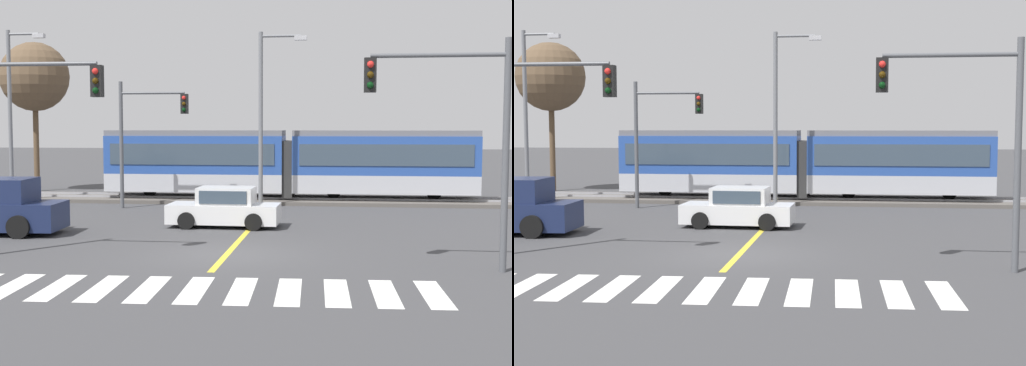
% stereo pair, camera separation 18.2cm
% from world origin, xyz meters
% --- Properties ---
extents(ground_plane, '(200.00, 200.00, 0.00)m').
position_xyz_m(ground_plane, '(0.00, 0.00, 0.00)').
color(ground_plane, '#3D3D3F').
extents(track_bed, '(120.00, 4.00, 0.18)m').
position_xyz_m(track_bed, '(0.00, 15.14, 0.09)').
color(track_bed, '#56514C').
rests_on(track_bed, ground).
extents(rail_near, '(120.00, 0.08, 0.10)m').
position_xyz_m(rail_near, '(0.00, 14.42, 0.23)').
color(rail_near, '#939399').
rests_on(rail_near, track_bed).
extents(rail_far, '(120.00, 0.08, 0.10)m').
position_xyz_m(rail_far, '(0.00, 15.86, 0.23)').
color(rail_far, '#939399').
rests_on(rail_far, track_bed).
extents(light_rail_tram, '(18.50, 2.64, 3.43)m').
position_xyz_m(light_rail_tram, '(0.72, 15.13, 2.05)').
color(light_rail_tram, '#B7BAC1').
rests_on(light_rail_tram, track_bed).
extents(crosswalk_stripe_1, '(0.67, 2.82, 0.01)m').
position_xyz_m(crosswalk_stripe_1, '(-4.40, -4.83, 0.00)').
color(crosswalk_stripe_1, silver).
rests_on(crosswalk_stripe_1, ground).
extents(crosswalk_stripe_2, '(0.67, 2.82, 0.01)m').
position_xyz_m(crosswalk_stripe_2, '(-3.30, -4.78, 0.00)').
color(crosswalk_stripe_2, silver).
rests_on(crosswalk_stripe_2, ground).
extents(crosswalk_stripe_3, '(0.67, 2.82, 0.01)m').
position_xyz_m(crosswalk_stripe_3, '(-2.20, -4.74, 0.00)').
color(crosswalk_stripe_3, silver).
rests_on(crosswalk_stripe_3, ground).
extents(crosswalk_stripe_4, '(0.67, 2.82, 0.01)m').
position_xyz_m(crosswalk_stripe_4, '(-1.10, -4.70, 0.00)').
color(crosswalk_stripe_4, silver).
rests_on(crosswalk_stripe_4, ground).
extents(crosswalk_stripe_5, '(0.67, 2.82, 0.01)m').
position_xyz_m(crosswalk_stripe_5, '(0.00, -4.66, 0.00)').
color(crosswalk_stripe_5, silver).
rests_on(crosswalk_stripe_5, ground).
extents(crosswalk_stripe_6, '(0.67, 2.82, 0.01)m').
position_xyz_m(crosswalk_stripe_6, '(1.10, -4.61, 0.00)').
color(crosswalk_stripe_6, silver).
rests_on(crosswalk_stripe_6, ground).
extents(crosswalk_stripe_7, '(0.67, 2.82, 0.01)m').
position_xyz_m(crosswalk_stripe_7, '(2.20, -4.57, 0.00)').
color(crosswalk_stripe_7, silver).
rests_on(crosswalk_stripe_7, ground).
extents(crosswalk_stripe_8, '(0.67, 2.82, 0.01)m').
position_xyz_m(crosswalk_stripe_8, '(3.30, -4.53, 0.00)').
color(crosswalk_stripe_8, silver).
rests_on(crosswalk_stripe_8, ground).
extents(crosswalk_stripe_9, '(0.67, 2.82, 0.01)m').
position_xyz_m(crosswalk_stripe_9, '(4.40, -4.49, 0.00)').
color(crosswalk_stripe_9, silver).
rests_on(crosswalk_stripe_9, ground).
extents(crosswalk_stripe_10, '(0.67, 2.82, 0.01)m').
position_xyz_m(crosswalk_stripe_10, '(5.50, -4.44, 0.00)').
color(crosswalk_stripe_10, silver).
rests_on(crosswalk_stripe_10, ground).
extents(lane_centre_line, '(0.20, 15.80, 0.01)m').
position_xyz_m(lane_centre_line, '(0.00, 5.24, 0.00)').
color(lane_centre_line, gold).
rests_on(lane_centre_line, ground).
extents(sedan_crossing, '(4.25, 2.01, 1.52)m').
position_xyz_m(sedan_crossing, '(-1.02, 5.76, 0.70)').
color(sedan_crossing, silver).
rests_on(sedan_crossing, ground).
extents(traffic_light_near_right, '(3.75, 0.38, 6.09)m').
position_xyz_m(traffic_light_near_right, '(6.36, -1.68, 4.03)').
color(traffic_light_near_right, '#515459').
rests_on(traffic_light_near_right, ground).
extents(traffic_light_near_left, '(3.75, 0.38, 6.17)m').
position_xyz_m(traffic_light_near_left, '(-5.80, -1.07, 4.01)').
color(traffic_light_near_left, '#515459').
rests_on(traffic_light_near_left, ground).
extents(traffic_light_far_left, '(3.25, 0.38, 5.87)m').
position_xyz_m(traffic_light_far_left, '(-5.69, 11.28, 3.81)').
color(traffic_light_far_left, '#515459').
rests_on(traffic_light_far_left, ground).
extents(street_lamp_west, '(1.95, 0.28, 8.47)m').
position_xyz_m(street_lamp_west, '(-12.60, 12.55, 4.78)').
color(street_lamp_west, slate).
rests_on(street_lamp_west, ground).
extents(street_lamp_centre, '(2.20, 0.28, 8.11)m').
position_xyz_m(street_lamp_centre, '(-0.13, 11.92, 4.63)').
color(street_lamp_centre, slate).
rests_on(street_lamp_centre, ground).
extents(bare_tree_far_west, '(4.00, 4.00, 8.69)m').
position_xyz_m(bare_tree_far_west, '(-14.41, 19.17, 6.65)').
color(bare_tree_far_west, brown).
rests_on(bare_tree_far_west, ground).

